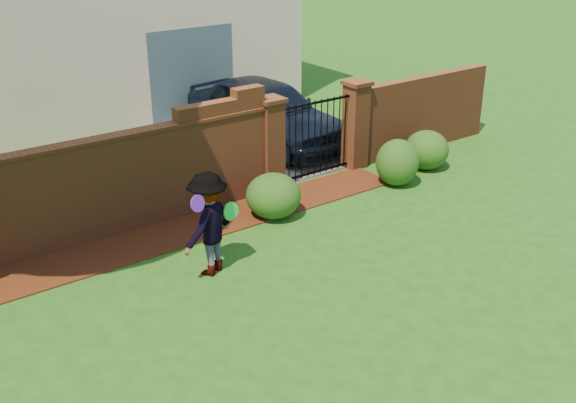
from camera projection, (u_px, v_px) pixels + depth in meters
ground at (296, 320)px, 9.42m from camera, size 80.00×80.00×0.01m
mulch_bed at (129, 248)px, 11.36m from camera, size 11.10×1.08×0.03m
brick_wall at (44, 200)px, 10.90m from camera, size 8.70×0.31×2.16m
brick_wall_return at (421, 113)px, 15.62m from camera, size 4.00×0.25×1.70m
pillar_left at (270, 144)px, 13.29m from camera, size 0.50×0.50×1.88m
pillar_right at (356, 124)px, 14.49m from camera, size 0.50×0.50×1.88m
iron_gate at (315, 139)px, 13.93m from camera, size 1.78×0.03×1.60m
driveway at (215, 130)px, 17.22m from camera, size 3.20×8.00×0.01m
car at (275, 114)px, 15.80m from camera, size 2.23×4.67×1.54m
shrub_left at (273, 196)px, 12.35m from camera, size 1.00×1.00×0.82m
shrub_middle at (397, 163)px, 13.73m from camera, size 0.87×0.87×0.95m
shrub_right at (427, 150)px, 14.61m from camera, size 0.94×0.94×0.84m
man at (210, 225)px, 10.31m from camera, size 1.22×0.98×1.64m
frisbee_purple at (198, 203)px, 9.79m from camera, size 0.26×0.13×0.25m
frisbee_green at (231, 211)px, 10.36m from camera, size 0.29×0.11×0.29m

